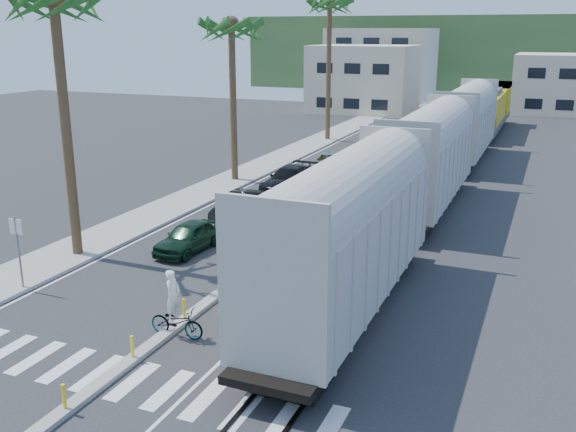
# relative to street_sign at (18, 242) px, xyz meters

# --- Properties ---
(ground) EXTENTS (140.00, 140.00, 0.00)m
(ground) POSITION_rel_street_sign_xyz_m (7.30, -2.00, -1.97)
(ground) COLOR #28282B
(ground) RESTS_ON ground
(sidewalk) EXTENTS (3.00, 90.00, 0.15)m
(sidewalk) POSITION_rel_street_sign_xyz_m (-1.20, 23.00, -1.90)
(sidewalk) COLOR gray
(sidewalk) RESTS_ON ground
(rails) EXTENTS (1.56, 100.00, 0.06)m
(rails) POSITION_rel_street_sign_xyz_m (12.30, 26.00, -1.94)
(rails) COLOR black
(rails) RESTS_ON ground
(median) EXTENTS (0.45, 60.00, 0.85)m
(median) POSITION_rel_street_sign_xyz_m (7.30, 17.96, -1.88)
(median) COLOR gray
(median) RESTS_ON ground
(crosswalk) EXTENTS (14.00, 2.20, 0.01)m
(crosswalk) POSITION_rel_street_sign_xyz_m (7.30, -4.00, -1.97)
(crosswalk) COLOR silver
(crosswalk) RESTS_ON ground
(lane_markings) EXTENTS (9.42, 90.00, 0.01)m
(lane_markings) POSITION_rel_street_sign_xyz_m (5.15, 23.00, -1.97)
(lane_markings) COLOR silver
(lane_markings) RESTS_ON ground
(freight_train) EXTENTS (3.00, 60.94, 5.85)m
(freight_train) POSITION_rel_street_sign_xyz_m (12.30, 23.40, 0.93)
(freight_train) COLOR #B0AEA1
(freight_train) RESTS_ON ground
(palm_trees) EXTENTS (3.50, 37.20, 13.75)m
(palm_trees) POSITION_rel_street_sign_xyz_m (-0.80, 20.70, 8.84)
(palm_trees) COLOR brown
(palm_trees) RESTS_ON ground
(street_sign) EXTENTS (0.60, 0.08, 3.00)m
(street_sign) POSITION_rel_street_sign_xyz_m (0.00, 0.00, 0.00)
(street_sign) COLOR slate
(street_sign) RESTS_ON ground
(buildings) EXTENTS (38.00, 27.00, 10.00)m
(buildings) POSITION_rel_street_sign_xyz_m (0.89, 69.66, 2.39)
(buildings) COLOR beige
(buildings) RESTS_ON ground
(hillside) EXTENTS (80.00, 20.00, 12.00)m
(hillside) POSITION_rel_street_sign_xyz_m (7.30, 98.00, 4.03)
(hillside) COLOR #385628
(hillside) RESTS_ON ground
(car_lead) EXTENTS (2.06, 4.20, 1.37)m
(car_lead) POSITION_rel_street_sign_xyz_m (3.57, 6.50, -1.29)
(car_lead) COLOR black
(car_lead) RESTS_ON ground
(car_second) EXTENTS (2.05, 4.73, 1.51)m
(car_second) POSITION_rel_street_sign_xyz_m (3.61, 11.88, -1.22)
(car_second) COLOR black
(car_second) RESTS_ON ground
(car_third) EXTENTS (2.94, 5.62, 1.54)m
(car_third) POSITION_rel_street_sign_xyz_m (3.50, 18.71, -1.20)
(car_third) COLOR black
(car_third) RESTS_ON ground
(car_rear) EXTENTS (3.23, 5.54, 1.43)m
(car_rear) POSITION_rel_street_sign_xyz_m (4.05, 24.73, -1.26)
(car_rear) COLOR #A6A9AC
(car_rear) RESTS_ON ground
(cyclist) EXTENTS (0.80, 1.95, 2.31)m
(cyclist) POSITION_rel_street_sign_xyz_m (7.63, -1.03, -1.22)
(cyclist) COLOR #9EA0A5
(cyclist) RESTS_ON ground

